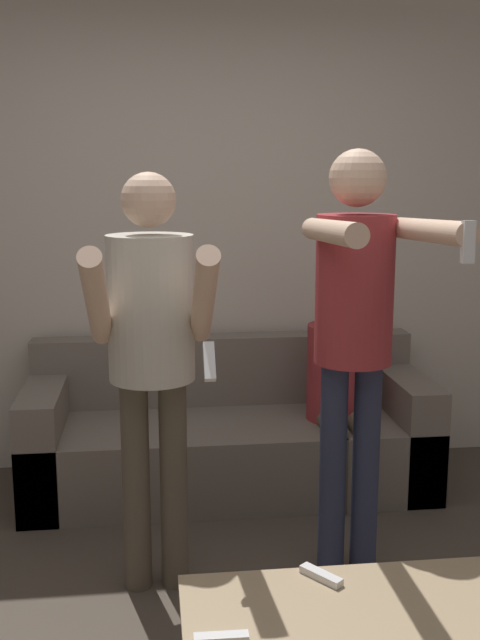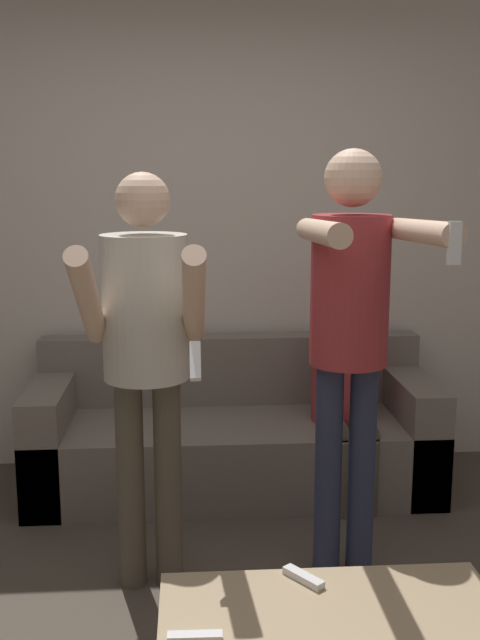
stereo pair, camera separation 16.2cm
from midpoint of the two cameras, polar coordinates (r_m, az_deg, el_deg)
wall_back at (r=4.21m, az=-1.13°, el=7.03°), size 6.40×0.06×2.70m
couch at (r=4.03m, az=0.66°, el=-8.95°), size 2.10×0.77×0.76m
person_standing_left at (r=2.87m, az=-5.60°, el=-1.30°), size 0.45×0.68×1.65m
person_standing_right at (r=2.93m, az=10.01°, el=0.14°), size 0.43×0.80×1.74m
person_seated at (r=3.88m, az=9.12°, el=-4.74°), size 0.31×0.53×1.11m
coffee_table at (r=2.36m, az=9.24°, el=-22.13°), size 1.01×0.53×0.39m
remote_near at (r=2.21m, az=-1.19°, el=-23.07°), size 0.15×0.04×0.02m
remote_far at (r=2.48m, az=6.83°, el=-18.92°), size 0.12×0.14×0.02m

